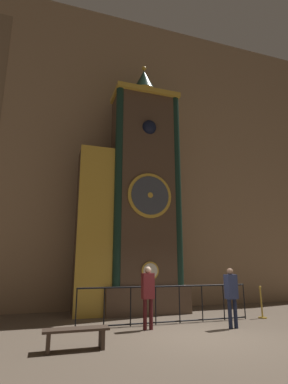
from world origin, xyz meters
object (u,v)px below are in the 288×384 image
object	(u,v)px
visitor_far	(231,292)
visitor_bench	(76,334)
visitor_near	(148,291)
clock_tower	(134,199)
stanchion_post	(262,307)

from	to	relation	value
visitor_far	visitor_bench	world-z (taller)	visitor_far
visitor_near	visitor_far	xyz separation A→B (m)	(2.38, -0.57, -0.03)
visitor_far	clock_tower	bearing A→B (deg)	113.38
visitor_near	stanchion_post	xyz separation A→B (m)	(4.30, 0.57, -0.68)
visitor_near	visitor_bench	distance (m)	2.68
visitor_bench	clock_tower	bearing A→B (deg)	59.75
stanchion_post	visitor_bench	size ratio (longest dim) A/B	0.75
visitor_far	visitor_bench	bearing A→B (deg)	-174.97
clock_tower	visitor_near	world-z (taller)	clock_tower
visitor_near	stanchion_post	size ratio (longest dim) A/B	1.62
clock_tower	visitor_bench	bearing A→B (deg)	-120.25
clock_tower	visitor_near	bearing A→B (deg)	-98.15
clock_tower	visitor_bench	size ratio (longest dim) A/B	7.59
clock_tower	stanchion_post	xyz separation A→B (m)	(3.88, -2.33, -4.03)
visitor_far	stanchion_post	size ratio (longest dim) A/B	1.58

